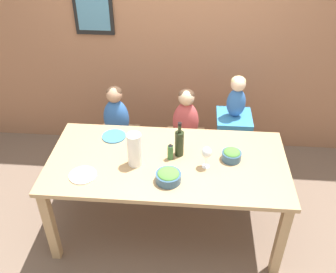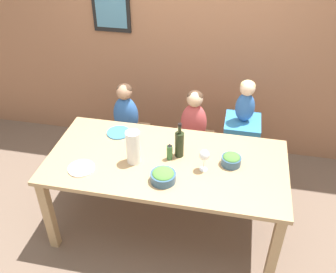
{
  "view_description": "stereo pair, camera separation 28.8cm",
  "coord_description": "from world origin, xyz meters",
  "px_view_note": "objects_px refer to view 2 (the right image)",
  "views": [
    {
      "loc": [
        0.19,
        -2.27,
        2.6
      ],
      "look_at": [
        0.0,
        0.07,
        0.93
      ],
      "focal_mm": 40.0,
      "sensor_mm": 36.0,
      "label": 1
    },
    {
      "loc": [
        0.47,
        -2.23,
        2.6
      ],
      "look_at": [
        0.0,
        0.07,
        0.93
      ],
      "focal_mm": 40.0,
      "sensor_mm": 36.0,
      "label": 2
    }
  ],
  "objects_px": {
    "salad_bowl_small": "(231,160)",
    "wine_glass_near": "(204,156)",
    "chair_far_left": "(128,138)",
    "wine_bottle": "(179,143)",
    "chair_far_center": "(193,146)",
    "dinner_plate_back_left": "(119,133)",
    "person_baby_right": "(246,100)",
    "person_child_left": "(126,110)",
    "chair_right_highchair": "(241,136)",
    "dinner_plate_front_left": "(81,168)",
    "paper_towel_roll": "(133,147)",
    "salad_bowl_large": "(163,176)",
    "person_child_center": "(194,117)"
  },
  "relations": [
    {
      "from": "person_child_left",
      "to": "salad_bowl_small",
      "type": "bearing_deg",
      "value": -32.05
    },
    {
      "from": "chair_far_left",
      "to": "chair_right_highchair",
      "type": "relative_size",
      "value": 0.62
    },
    {
      "from": "paper_towel_roll",
      "to": "dinner_plate_front_left",
      "type": "relative_size",
      "value": 1.34
    },
    {
      "from": "chair_far_left",
      "to": "person_child_left",
      "type": "xyz_separation_m",
      "value": [
        0.0,
        0.0,
        0.34
      ]
    },
    {
      "from": "wine_bottle",
      "to": "salad_bowl_large",
      "type": "height_order",
      "value": "wine_bottle"
    },
    {
      "from": "person_baby_right",
      "to": "wine_bottle",
      "type": "height_order",
      "value": "person_baby_right"
    },
    {
      "from": "person_child_left",
      "to": "person_baby_right",
      "type": "bearing_deg",
      "value": 0.02
    },
    {
      "from": "person_baby_right",
      "to": "salad_bowl_small",
      "type": "distance_m",
      "value": 0.68
    },
    {
      "from": "dinner_plate_back_left",
      "to": "person_child_left",
      "type": "bearing_deg",
      "value": 99.2
    },
    {
      "from": "chair_far_left",
      "to": "wine_bottle",
      "type": "height_order",
      "value": "wine_bottle"
    },
    {
      "from": "chair_far_left",
      "to": "chair_right_highchair",
      "type": "bearing_deg",
      "value": 0.0
    },
    {
      "from": "person_child_left",
      "to": "paper_towel_roll",
      "type": "bearing_deg",
      "value": -68.27
    },
    {
      "from": "chair_far_center",
      "to": "person_child_left",
      "type": "distance_m",
      "value": 0.75
    },
    {
      "from": "salad_bowl_small",
      "to": "dinner_plate_back_left",
      "type": "bearing_deg",
      "value": 166.89
    },
    {
      "from": "paper_towel_roll",
      "to": "salad_bowl_large",
      "type": "bearing_deg",
      "value": -33.2
    },
    {
      "from": "dinner_plate_front_left",
      "to": "salad_bowl_small",
      "type": "bearing_deg",
      "value": 14.38
    },
    {
      "from": "person_child_center",
      "to": "person_baby_right",
      "type": "relative_size",
      "value": 1.34
    },
    {
      "from": "person_baby_right",
      "to": "person_child_center",
      "type": "bearing_deg",
      "value": -179.95
    },
    {
      "from": "person_child_left",
      "to": "salad_bowl_small",
      "type": "xyz_separation_m",
      "value": [
        1.05,
        -0.66,
        0.07
      ]
    },
    {
      "from": "person_baby_right",
      "to": "paper_towel_roll",
      "type": "bearing_deg",
      "value": -136.51
    },
    {
      "from": "chair_far_left",
      "to": "person_baby_right",
      "type": "relative_size",
      "value": 1.16
    },
    {
      "from": "person_baby_right",
      "to": "chair_far_center",
      "type": "bearing_deg",
      "value": -179.84
    },
    {
      "from": "chair_far_center",
      "to": "paper_towel_roll",
      "type": "distance_m",
      "value": 0.98
    },
    {
      "from": "chair_far_center",
      "to": "salad_bowl_large",
      "type": "bearing_deg",
      "value": -95.44
    },
    {
      "from": "chair_right_highchair",
      "to": "dinner_plate_front_left",
      "type": "height_order",
      "value": "dinner_plate_front_left"
    },
    {
      "from": "person_child_center",
      "to": "paper_towel_roll",
      "type": "bearing_deg",
      "value": -115.05
    },
    {
      "from": "chair_far_center",
      "to": "dinner_plate_front_left",
      "type": "relative_size",
      "value": 2.26
    },
    {
      "from": "chair_right_highchair",
      "to": "paper_towel_roll",
      "type": "xyz_separation_m",
      "value": [
        -0.81,
        -0.77,
        0.31
      ]
    },
    {
      "from": "chair_far_center",
      "to": "dinner_plate_back_left",
      "type": "bearing_deg",
      "value": -144.38
    },
    {
      "from": "person_baby_right",
      "to": "salad_bowl_small",
      "type": "xyz_separation_m",
      "value": [
        -0.07,
        -0.66,
        -0.17
      ]
    },
    {
      "from": "chair_right_highchair",
      "to": "person_child_center",
      "type": "distance_m",
      "value": 0.47
    },
    {
      "from": "person_child_center",
      "to": "salad_bowl_small",
      "type": "relative_size",
      "value": 3.46
    },
    {
      "from": "chair_far_center",
      "to": "paper_towel_roll",
      "type": "height_order",
      "value": "paper_towel_roll"
    },
    {
      "from": "chair_far_center",
      "to": "salad_bowl_large",
      "type": "xyz_separation_m",
      "value": [
        -0.09,
        -0.94,
        0.41
      ]
    },
    {
      "from": "person_baby_right",
      "to": "paper_towel_roll",
      "type": "distance_m",
      "value": 1.12
    },
    {
      "from": "chair_far_left",
      "to": "chair_far_center",
      "type": "bearing_deg",
      "value": 0.0
    },
    {
      "from": "salad_bowl_small",
      "to": "dinner_plate_back_left",
      "type": "relative_size",
      "value": 0.75
    },
    {
      "from": "person_child_left",
      "to": "wine_glass_near",
      "type": "xyz_separation_m",
      "value": [
        0.85,
        -0.76,
        0.16
      ]
    },
    {
      "from": "salad_bowl_small",
      "to": "wine_glass_near",
      "type": "bearing_deg",
      "value": -152.45
    },
    {
      "from": "chair_right_highchair",
      "to": "wine_bottle",
      "type": "xyz_separation_m",
      "value": [
        -0.48,
        -0.62,
        0.29
      ]
    },
    {
      "from": "chair_right_highchair",
      "to": "salad_bowl_large",
      "type": "bearing_deg",
      "value": -119.83
    },
    {
      "from": "chair_right_highchair",
      "to": "salad_bowl_small",
      "type": "distance_m",
      "value": 0.69
    },
    {
      "from": "chair_far_left",
      "to": "salad_bowl_large",
      "type": "bearing_deg",
      "value": -58.62
    },
    {
      "from": "chair_far_center",
      "to": "wine_bottle",
      "type": "bearing_deg",
      "value": -92.64
    },
    {
      "from": "paper_towel_roll",
      "to": "salad_bowl_small",
      "type": "bearing_deg",
      "value": 8.65
    },
    {
      "from": "chair_right_highchair",
      "to": "person_child_left",
      "type": "distance_m",
      "value": 1.13
    },
    {
      "from": "chair_far_left",
      "to": "wine_glass_near",
      "type": "relative_size",
      "value": 2.51
    },
    {
      "from": "person_baby_right",
      "to": "salad_bowl_large",
      "type": "bearing_deg",
      "value": -119.8
    },
    {
      "from": "dinner_plate_back_left",
      "to": "wine_bottle",
      "type": "bearing_deg",
      "value": -19.19
    },
    {
      "from": "paper_towel_roll",
      "to": "chair_far_center",
      "type": "bearing_deg",
      "value": 64.92
    }
  ]
}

